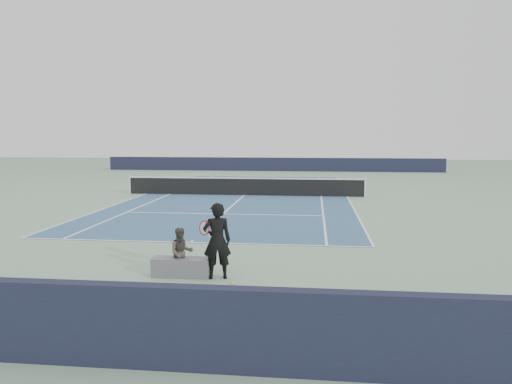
# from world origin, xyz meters

# --- Properties ---
(ground) EXTENTS (80.00, 80.00, 0.00)m
(ground) POSITION_xyz_m (0.00, 0.00, 0.00)
(ground) COLOR gray
(court_surface) EXTENTS (10.97, 23.77, 0.01)m
(court_surface) POSITION_xyz_m (0.00, 0.00, 0.01)
(court_surface) COLOR #36587F
(court_surface) RESTS_ON ground
(tennis_net) EXTENTS (12.90, 0.10, 1.07)m
(tennis_net) POSITION_xyz_m (0.00, 0.00, 0.50)
(tennis_net) COLOR silver
(tennis_net) RESTS_ON ground
(windscreen_far) EXTENTS (30.00, 0.25, 1.20)m
(windscreen_far) POSITION_xyz_m (0.00, 17.88, 0.60)
(windscreen_far) COLOR black
(windscreen_far) RESTS_ON ground
(windscreen_near) EXTENTS (30.00, 0.25, 1.20)m
(windscreen_near) POSITION_xyz_m (0.00, -19.88, 0.60)
(windscreen_near) COLOR black
(windscreen_near) RESTS_ON ground
(tennis_player) EXTENTS (0.83, 0.64, 1.76)m
(tennis_player) POSITION_xyz_m (1.53, -15.46, 0.88)
(tennis_player) COLOR black
(tennis_player) RESTS_ON ground
(tennis_ball) EXTENTS (0.06, 0.06, 0.06)m
(tennis_ball) POSITION_xyz_m (1.95, -15.89, 0.03)
(tennis_ball) COLOR #C8DA2C
(tennis_ball) RESTS_ON ground
(spectator_bench) EXTENTS (1.41, 0.95, 1.16)m
(spectator_bench) POSITION_xyz_m (0.68, -15.41, 0.40)
(spectator_bench) COLOR slate
(spectator_bench) RESTS_ON ground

